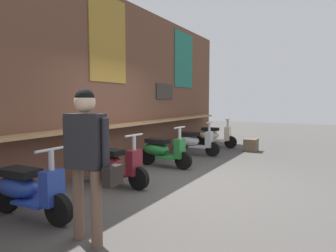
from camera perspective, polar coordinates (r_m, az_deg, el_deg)
ground_plane at (r=5.85m, az=3.55°, el=-10.53°), size 33.44×33.44×0.00m
market_stall_facade at (r=6.78m, az=-12.06°, el=8.00°), size 11.94×0.61×3.88m
scooter_blue at (r=4.44m, az=-25.43°, el=-10.78°), size 0.46×1.40×0.97m
scooter_maroon at (r=5.64m, az=-10.27°, el=-7.12°), size 0.49×1.40×0.97m
scooter_green at (r=7.04m, az=-1.19°, el=-4.65°), size 0.46×1.40×0.97m
scooter_silver at (r=8.61m, az=4.81°, el=-2.93°), size 0.48×1.40×0.97m
scooter_cream at (r=10.12m, az=8.68°, el=-1.80°), size 0.46×1.40×0.97m
shopper_with_handbag at (r=3.30m, az=-15.18°, el=-4.49°), size 0.32×0.66×1.68m
merchandise_crate at (r=9.57m, az=15.56°, el=-3.51°), size 0.47×0.38×0.38m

